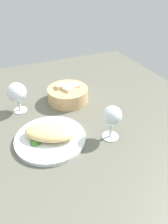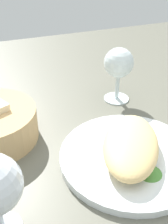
# 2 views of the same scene
# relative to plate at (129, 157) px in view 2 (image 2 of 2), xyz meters

# --- Properties ---
(ground_plane) EXTENTS (1.40, 1.40, 0.02)m
(ground_plane) POSITION_rel_plate_xyz_m (0.01, 0.03, -0.02)
(ground_plane) COLOR #5D5D50
(plate) EXTENTS (0.25, 0.25, 0.01)m
(plate) POSITION_rel_plate_xyz_m (0.00, 0.00, 0.00)
(plate) COLOR white
(plate) RESTS_ON ground_plane
(omelette) EXTENTS (0.20, 0.17, 0.04)m
(omelette) POSITION_rel_plate_xyz_m (0.00, 0.00, 0.03)
(omelette) COLOR #EAC47E
(omelette) RESTS_ON plate
(lettuce_garnish) EXTENTS (0.04, 0.04, 0.02)m
(lettuce_garnish) POSITION_rel_plate_xyz_m (-0.05, -0.01, 0.01)
(lettuce_garnish) COLOR #498836
(lettuce_garnish) RESTS_ON plate
(wine_glass_near) EXTENTS (0.07, 0.07, 0.13)m
(wine_glass_near) POSITION_rel_plate_xyz_m (0.20, -0.07, 0.08)
(wine_glass_near) COLOR silver
(wine_glass_near) RESTS_ON ground_plane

